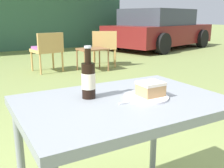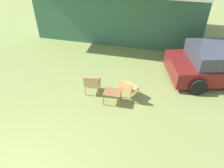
% 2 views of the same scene
% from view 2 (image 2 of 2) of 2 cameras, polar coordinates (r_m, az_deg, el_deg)
% --- Properties ---
extents(cabin_building, '(8.02, 4.96, 3.34)m').
position_cam_2_polar(cabin_building, '(12.02, 2.59, 21.07)').
color(cabin_building, '#38664C').
rests_on(cabin_building, ground_plane).
extents(parked_car, '(4.39, 2.89, 1.31)m').
position_cam_2_polar(parked_car, '(9.26, 26.80, 4.79)').
color(parked_car, maroon).
rests_on(parked_car, ground_plane).
extents(wicker_chair_cushioned, '(0.58, 0.56, 0.78)m').
position_cam_2_polar(wicker_chair_cushioned, '(7.62, -5.23, 0.52)').
color(wicker_chair_cushioned, tan).
rests_on(wicker_chair_cushioned, ground_plane).
extents(wicker_chair_plain, '(0.69, 0.68, 0.78)m').
position_cam_2_polar(wicker_chair_plain, '(7.36, 4.18, -0.91)').
color(wicker_chair_plain, tan).
rests_on(wicker_chair_plain, ground_plane).
extents(garden_side_table, '(0.56, 0.44, 0.46)m').
position_cam_2_polar(garden_side_table, '(7.21, 0.12, -2.41)').
color(garden_side_table, brown).
rests_on(garden_side_table, ground_plane).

